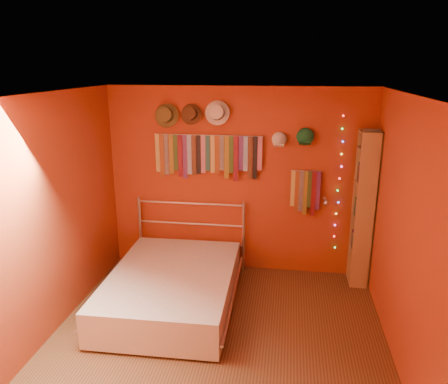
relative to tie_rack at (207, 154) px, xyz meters
The scene contains 16 objects.
ground 2.37m from the tie_rack, 76.52° to the right, with size 3.50×3.50×0.00m, color #4E301B.
back_wall 0.55m from the tie_rack, ahead, with size 3.50×0.02×2.50m, color #AD3F1B.
right_wall 2.76m from the tie_rack, 38.04° to the right, with size 0.02×3.50×2.50m, color #AD3F1B.
left_wall 2.19m from the tie_rack, 128.62° to the right, with size 0.02×3.50×2.50m, color #AD3F1B.
ceiling 1.94m from the tie_rack, 76.52° to the right, with size 3.50×3.50×0.02m, color white.
tie_rack is the anchor object (origin of this frame).
small_tie_rack 1.37m from the tie_rack, ahead, with size 0.40×0.03×0.60m.
fedora_olive 0.73m from the tie_rack, behind, with size 0.32×0.17×0.31m.
fedora_brown 0.57m from the tie_rack, behind, with size 0.27×0.15×0.26m.
fedora_white 0.57m from the tie_rack, 13.81° to the right, with size 0.32×0.17×0.31m.
cap_white 0.96m from the tie_rack, ahead, with size 0.19×0.23×0.19m.
cap_green 1.29m from the tie_rack, ahead, with size 0.20×0.25×0.20m.
fairy_lights 1.75m from the tie_rack, ahead, with size 0.05×0.02×1.78m.
reading_lamp 1.65m from the tie_rack, ahead, with size 0.08×0.33×0.10m.
bookshelf 2.15m from the tie_rack, ahead, with size 0.25×0.34×2.00m.
bed 1.77m from the tie_rack, 102.18° to the right, with size 1.53×2.07×0.99m.
Camera 1 is at (0.66, -3.87, 2.76)m, focal length 35.00 mm.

